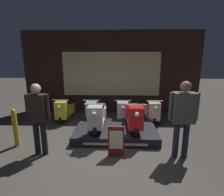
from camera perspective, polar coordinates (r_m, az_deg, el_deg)
The scene contains 13 objects.
ground_plane at distance 4.23m, azimuth -2.12°, elevation -18.11°, with size 30.00×30.00×0.00m, color #423D38.
shop_wall_back at distance 6.96m, azimuth -0.26°, elevation 8.23°, with size 6.93×0.09×3.20m.
display_platform at distance 5.12m, azimuth 1.20°, elevation -10.75°, with size 2.27×1.53×0.25m.
scooter_display_left at distance 4.96m, azimuth -4.71°, elevation -5.92°, with size 0.53×1.51×0.84m.
scooter_display_right at distance 4.95m, azimuth 7.17°, elevation -6.03°, with size 0.53×1.51×0.84m.
scooter_backrow_0 at distance 6.59m, azimuth -14.83°, elevation -3.71°, with size 0.53×1.51×0.84m.
scooter_backrow_1 at distance 6.37m, azimuth -5.93°, elevation -3.91°, with size 0.53×1.51×0.84m.
scooter_backrow_2 at distance 6.32m, azimuth 3.38°, elevation -4.03°, with size 0.53×1.51×0.84m.
scooter_backrow_3 at distance 6.43m, azimuth 12.61°, elevation -4.03°, with size 0.53×1.51×0.84m.
person_left_browsing at distance 4.20m, azimuth -22.98°, elevation -5.17°, with size 0.53×0.21×1.65m.
person_right_browsing at distance 4.04m, azimuth 22.28°, elevation -4.61°, with size 0.63×0.26×1.72m.
price_sign_board at distance 4.02m, azimuth 1.32°, elevation -14.01°, with size 0.36×0.04×0.72m.
street_bollard at distance 5.02m, azimuth -29.00°, elevation -8.51°, with size 0.12×0.12×0.97m.
Camera 1 is at (0.28, -3.61, 2.20)m, focal length 28.00 mm.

